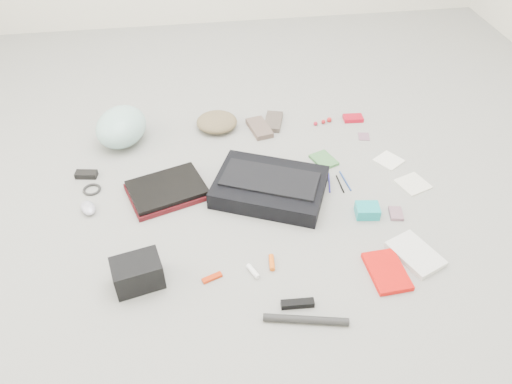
{
  "coord_description": "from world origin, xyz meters",
  "views": [
    {
      "loc": [
        -0.24,
        -1.64,
        1.51
      ],
      "look_at": [
        0.0,
        0.0,
        0.05
      ],
      "focal_mm": 35.0,
      "sensor_mm": 36.0,
      "label": 1
    }
  ],
  "objects": [
    {
      "name": "altoids_tin",
      "position": [
        0.62,
        0.57,
        0.01
      ],
      "size": [
        0.11,
        0.07,
        0.02
      ],
      "primitive_type": "cube",
      "rotation": [
        0.0,
        0.0,
        -0.06
      ],
      "color": "red",
      "rests_on": "ground_plane"
    },
    {
      "name": "lollipop_b",
      "position": [
        0.45,
        0.56,
        0.01
      ],
      "size": [
        0.03,
        0.03,
        0.02
      ],
      "primitive_type": "sphere",
      "rotation": [
        0.0,
        0.0,
        0.28
      ],
      "color": "#A5161C",
      "rests_on": "ground_plane"
    },
    {
      "name": "bag_flap",
      "position": [
        0.07,
        0.04,
        0.09
      ],
      "size": [
        0.46,
        0.35,
        0.01
      ],
      "primitive_type": "cube",
      "rotation": [
        0.0,
        0.0,
        -0.41
      ],
      "color": "black",
      "rests_on": "messenger_bag"
    },
    {
      "name": "bike_pump",
      "position": [
        0.08,
        -0.66,
        0.01
      ],
      "size": [
        0.3,
        0.09,
        0.03
      ],
      "primitive_type": "cylinder",
      "rotation": [
        0.0,
        1.57,
        -0.21
      ],
      "color": "black",
      "rests_on": "ground_plane"
    },
    {
      "name": "lollipop_a",
      "position": [
        0.4,
        0.55,
        0.01
      ],
      "size": [
        0.02,
        0.02,
        0.02
      ],
      "primitive_type": "sphere",
      "rotation": [
        0.0,
        0.0,
        0.02
      ],
      "color": "#A91629",
      "rests_on": "ground_plane"
    },
    {
      "name": "mouse",
      "position": [
        -0.74,
        0.04,
        0.02
      ],
      "size": [
        0.09,
        0.11,
        0.04
      ],
      "primitive_type": "ellipsoid",
      "rotation": [
        0.0,
        0.0,
        0.41
      ],
      "color": "#B6B4CA",
      "rests_on": "ground_plane"
    },
    {
      "name": "power_brick",
      "position": [
        -0.77,
        0.28,
        0.01
      ],
      "size": [
        0.11,
        0.06,
        0.03
      ],
      "primitive_type": "cube",
      "rotation": [
        0.0,
        0.0,
        -0.17
      ],
      "color": "black",
      "rests_on": "ground_plane"
    },
    {
      "name": "book_red",
      "position": [
        0.44,
        -0.49,
        0.01
      ],
      "size": [
        0.15,
        0.21,
        0.02
      ],
      "primitive_type": "cube",
      "rotation": [
        0.0,
        0.0,
        0.05
      ],
      "color": "red",
      "rests_on": "ground_plane"
    },
    {
      "name": "card_deck",
      "position": [
        0.59,
        -0.18,
        0.01
      ],
      "size": [
        0.07,
        0.09,
        0.01
      ],
      "primitive_type": "cube",
      "rotation": [
        0.0,
        0.0,
        -0.19
      ],
      "color": "gray",
      "rests_on": "ground_plane"
    },
    {
      "name": "laptop_sleeve",
      "position": [
        -0.39,
        0.1,
        0.01
      ],
      "size": [
        0.4,
        0.35,
        0.02
      ],
      "primitive_type": "cube",
      "rotation": [
        0.0,
        0.0,
        0.31
      ],
      "color": "#531015",
      "rests_on": "ground_plane"
    },
    {
      "name": "ground_plane",
      "position": [
        0.0,
        0.0,
        0.0
      ],
      "size": [
        4.0,
        4.0,
        0.0
      ],
      "primitive_type": "plane",
      "color": "gray"
    },
    {
      "name": "book_white",
      "position": [
        0.58,
        -0.42,
        0.01
      ],
      "size": [
        0.21,
        0.25,
        0.02
      ],
      "primitive_type": "cube",
      "rotation": [
        0.0,
        0.0,
        0.4
      ],
      "color": "silver",
      "rests_on": "ground_plane"
    },
    {
      "name": "mitten_right",
      "position": [
        0.18,
        0.6,
        0.01
      ],
      "size": [
        0.13,
        0.19,
        0.03
      ],
      "primitive_type": "cube",
      "rotation": [
        0.0,
        0.0,
        -0.3
      ],
      "color": "brown",
      "rests_on": "ground_plane"
    },
    {
      "name": "bike_helmet",
      "position": [
        -0.61,
        0.55,
        0.09
      ],
      "size": [
        0.33,
        0.36,
        0.18
      ],
      "primitive_type": "ellipsoid",
      "rotation": [
        0.0,
        0.0,
        -0.35
      ],
      "color": "#A4DAD2",
      "rests_on": "ground_plane"
    },
    {
      "name": "notepad",
      "position": [
        0.37,
        0.24,
        0.01
      ],
      "size": [
        0.13,
        0.15,
        0.01
      ],
      "primitive_type": "cube",
      "rotation": [
        0.0,
        0.0,
        0.36
      ],
      "color": "#3F753E",
      "rests_on": "ground_plane"
    },
    {
      "name": "accordion_wallet",
      "position": [
        0.46,
        -0.16,
        0.02
      ],
      "size": [
        0.11,
        0.09,
        0.05
      ],
      "primitive_type": "cube",
      "rotation": [
        0.0,
        0.0,
        -0.13
      ],
      "color": "#1AA9AF",
      "rests_on": "ground_plane"
    },
    {
      "name": "u_lock",
      "position": [
        0.07,
        -0.58,
        0.01
      ],
      "size": [
        0.12,
        0.04,
        0.02
      ],
      "primitive_type": "cube",
      "rotation": [
        0.0,
        0.0,
        -0.05
      ],
      "color": "black",
      "rests_on": "ground_plane"
    },
    {
      "name": "cable_coil",
      "position": [
        -0.74,
        0.18,
        0.01
      ],
      "size": [
        0.1,
        0.1,
        0.01
      ],
      "primitive_type": "torus",
      "rotation": [
        0.0,
        0.0,
        0.18
      ],
      "color": "black",
      "rests_on": "ground_plane"
    },
    {
      "name": "toiletry_tube_white",
      "position": [
        -0.07,
        -0.41,
        0.01
      ],
      "size": [
        0.05,
        0.07,
        0.02
      ],
      "primitive_type": "cylinder",
      "rotation": [
        1.57,
        0.0,
        0.44
      ],
      "color": "white",
      "rests_on": "ground_plane"
    },
    {
      "name": "napkin_bottom",
      "position": [
        0.74,
        0.0,
        0.0
      ],
      "size": [
        0.16,
        0.16,
        0.01
      ],
      "primitive_type": "cube",
      "rotation": [
        0.0,
        0.0,
        0.35
      ],
      "color": "silver",
      "rests_on": "ground_plane"
    },
    {
      "name": "pen_navy",
      "position": [
        0.43,
        0.07,
        0.0
      ],
      "size": [
        0.02,
        0.14,
        0.01
      ],
      "primitive_type": "cylinder",
      "rotation": [
        1.57,
        0.0,
        0.1
      ],
      "color": "navy",
      "rests_on": "ground_plane"
    },
    {
      "name": "pen_black",
      "position": [
        0.4,
        0.05,
        0.0
      ],
      "size": [
        0.01,
        0.12,
        0.01
      ],
      "primitive_type": "cylinder",
      "rotation": [
        1.57,
        0.0,
        0.02
      ],
      "color": "black",
      "rests_on": "ground_plane"
    },
    {
      "name": "stamp_sheet",
      "position": [
        0.63,
        0.41,
        0.0
      ],
      "size": [
        0.07,
        0.08,
        0.0
      ],
      "primitive_type": "cube",
      "rotation": [
        0.0,
        0.0,
        -0.22
      ],
      "color": "#8C5D77",
      "rests_on": "ground_plane"
    },
    {
      "name": "lollipop_c",
      "position": [
        0.49,
        0.57,
        0.01
      ],
      "size": [
        0.03,
        0.03,
        0.03
      ],
      "primitive_type": "sphere",
      "rotation": [
        0.0,
        0.0,
        0.17
      ],
      "color": "red",
      "rests_on": "ground_plane"
    },
    {
      "name": "laptop",
      "position": [
        -0.39,
        0.1,
        0.03
      ],
      "size": [
        0.38,
        0.33,
        0.02
      ],
      "primitive_type": "cube",
      "rotation": [
        0.0,
        0.0,
        0.31
      ],
      "color": "black",
      "rests_on": "laptop_sleeve"
    },
    {
      "name": "beanie",
      "position": [
        -0.12,
        0.6,
        0.04
      ],
      "size": [
        0.23,
        0.22,
        0.08
      ],
      "primitive_type": "ellipsoid",
      "rotation": [
        0.0,
        0.0,
        -0.08
      ],
      "color": "brown",
      "rests_on": "ground_plane"
    },
    {
      "name": "mitten_left",
      "position": [
        0.1,
        0.55,
        0.01
      ],
      "size": [
        0.13,
        0.2,
        0.03
      ],
      "primitive_type": "cube",
      "rotation": [
        0.0,
        0.0,
        0.21
      ],
      "color": "brown",
      "rests_on": "ground_plane"
    },
    {
      "name": "toiletry_tube_orange",
      "position": [
        0.01,
        -0.38,
        0.01
      ],
      "size": [
        0.03,
        0.08,
        0.02
      ],
      "primitive_type": "cylinder",
      "rotation": [
        1.57,
        0.0,
        -0.1
      ],
      "color": "orange",
      "rests_on": "ground_plane"
    },
    {
      "name": "camera_bag",
      "position": [
        -0.5,
        -0.4,
        0.06
      ],
      "size": [
        0.2,
        0.16,
        0.12
      ],
      "primitive_type": "cube",
      "rotation": [
        0.0,
        0.0,
        0.23
      ],
      "color": "black",
      "rests_on": "ground_plane"
    },
    {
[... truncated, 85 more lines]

